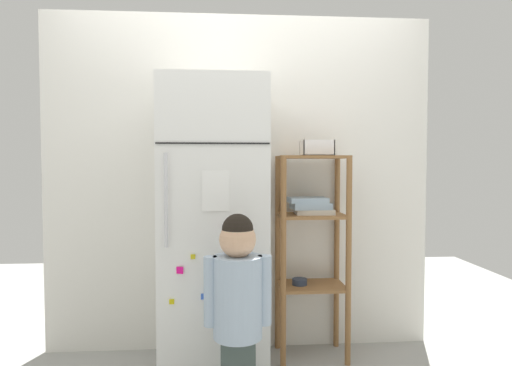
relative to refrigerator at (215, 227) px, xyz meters
name	(u,v)px	position (x,y,z in m)	size (l,w,h in m)	color
kitchen_wall_back	(240,183)	(0.17, 0.32, 0.25)	(2.59, 0.03, 2.25)	silver
refrigerator	(215,227)	(0.00, 0.00, 0.00)	(0.62, 0.62, 1.75)	white
child_standing	(238,296)	(0.12, -0.54, -0.26)	(0.33, 0.24, 1.02)	#3F4C47
pantry_shelf_unit	(311,231)	(0.62, 0.14, -0.05)	(0.44, 0.32, 1.31)	olive
fruit_bin	(320,149)	(0.67, 0.14, 0.47)	(0.20, 0.15, 0.10)	white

